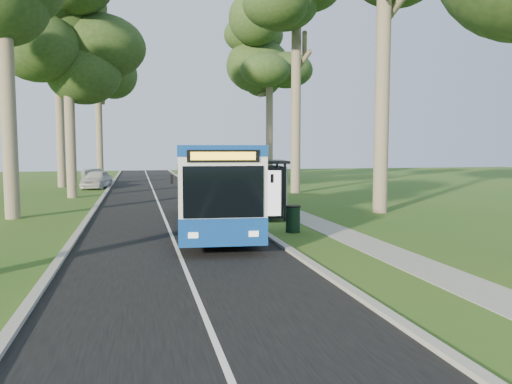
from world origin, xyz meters
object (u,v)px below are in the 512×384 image
(bus, at_px, (212,185))
(car_silver, at_px, (93,177))
(car_white, at_px, (97,179))
(litter_bin, at_px, (293,219))
(bus_stop_sign, at_px, (265,193))
(bus_shelter, at_px, (273,178))

(bus, xyz_separation_m, car_silver, (-7.06, 27.21, -1.05))
(car_white, bearing_deg, car_silver, 109.99)
(litter_bin, bearing_deg, bus, 142.28)
(bus_stop_sign, bearing_deg, bus, 140.01)
(bus_shelter, bearing_deg, car_white, 122.87)
(bus_stop_sign, distance_m, car_silver, 30.09)
(bus, xyz_separation_m, bus_shelter, (3.13, 1.64, 0.18))
(bus_shelter, distance_m, car_silver, 27.56)
(bus_stop_sign, xyz_separation_m, car_white, (-8.29, 23.83, -0.74))
(litter_bin, distance_m, car_silver, 31.09)
(car_white, relative_size, car_silver, 1.03)
(bus, distance_m, bus_shelter, 3.54)
(bus, distance_m, car_white, 23.26)
(bus, xyz_separation_m, car_white, (-6.34, 22.35, -1.01))
(bus_shelter, distance_m, car_white, 22.81)
(litter_bin, distance_m, car_white, 26.27)
(bus_shelter, bearing_deg, car_silver, 120.02)
(car_silver, bearing_deg, bus_stop_sign, -86.04)
(bus_stop_sign, distance_m, bus_shelter, 3.37)
(car_white, xyz_separation_m, car_silver, (-0.72, 4.86, -0.04))
(bus, height_order, car_silver, bus)
(litter_bin, xyz_separation_m, car_silver, (-9.96, 29.46, 0.18))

